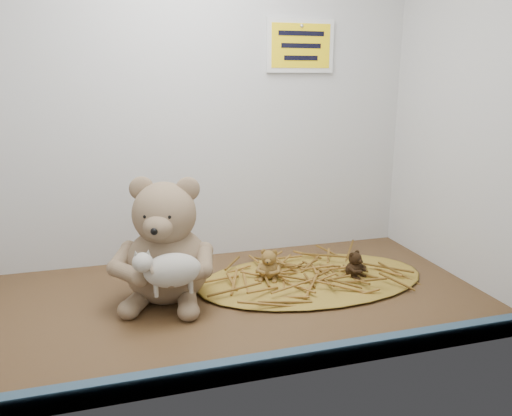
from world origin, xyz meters
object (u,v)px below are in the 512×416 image
object	(u,v)px
toy_lamb	(173,270)
mini_teddy_brown	(354,263)
mini_teddy_tan	(269,263)
main_teddy	(166,240)

from	to	relation	value
toy_lamb	mini_teddy_brown	size ratio (longest dim) A/B	2.32
mini_teddy_brown	toy_lamb	bearing A→B (deg)	160.57
mini_teddy_tan	mini_teddy_brown	xyz separation A→B (cm)	(19.94, -4.54, -0.47)
mini_teddy_tan	main_teddy	bearing A→B (deg)	-147.25
main_teddy	mini_teddy_brown	size ratio (longest dim) A/B	4.26
toy_lamb	mini_teddy_tan	xyz separation A→B (cm)	(23.93, 12.56, -5.69)
main_teddy	mini_teddy_brown	world-z (taller)	main_teddy
mini_teddy_tan	mini_teddy_brown	world-z (taller)	mini_teddy_tan
mini_teddy_brown	main_teddy	bearing A→B (deg)	147.95
main_teddy	toy_lamb	world-z (taller)	main_teddy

